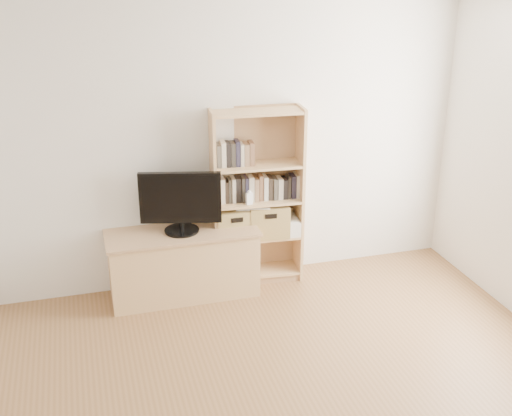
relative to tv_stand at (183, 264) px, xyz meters
name	(u,v)px	position (x,y,z in m)	size (l,w,h in m)	color
back_wall	(221,146)	(0.43, 0.24, 1.00)	(4.50, 0.02, 2.60)	silver
ceiling	(336,24)	(0.43, -2.26, 2.30)	(4.50, 5.00, 0.01)	white
tv_stand	(183,264)	(0.00, 0.00, 0.00)	(1.30, 0.49, 0.60)	tan
bookshelf	(257,198)	(0.72, 0.10, 0.53)	(0.83, 0.29, 1.65)	tan
television	(180,202)	(0.00, 0.00, 0.60)	(0.71, 0.05, 0.55)	black
books_row_mid	(257,188)	(0.72, 0.12, 0.62)	(0.79, 0.15, 0.21)	brown
books_row_upper	(236,153)	(0.54, 0.13, 0.96)	(0.41, 0.15, 0.21)	brown
baby_monitor	(249,199)	(0.62, 0.01, 0.56)	(0.06, 0.04, 0.11)	white
basket_left	(234,223)	(0.50, 0.11, 0.31)	(0.35, 0.29, 0.29)	olive
basket_right	(268,219)	(0.82, 0.09, 0.31)	(0.36, 0.30, 0.30)	olive
laptop	(253,205)	(0.68, 0.09, 0.46)	(0.31, 0.21, 0.02)	white
magazine_stack	(287,226)	(1.00, 0.07, 0.23)	(0.20, 0.28, 0.13)	silver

